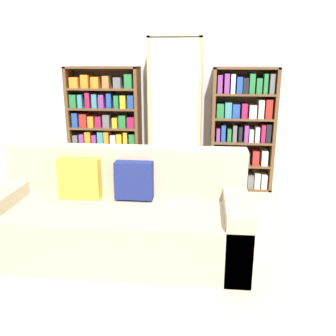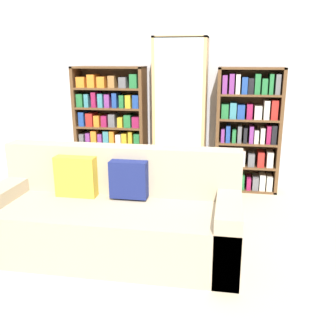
{
  "view_description": "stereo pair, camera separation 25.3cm",
  "coord_description": "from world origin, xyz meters",
  "px_view_note": "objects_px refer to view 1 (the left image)",
  "views": [
    {
      "loc": [
        0.45,
        -2.37,
        1.64
      ],
      "look_at": [
        0.07,
        1.38,
        0.52
      ],
      "focal_mm": 40.0,
      "sensor_mm": 36.0,
      "label": 1
    },
    {
      "loc": [
        0.7,
        -2.34,
        1.64
      ],
      "look_at": [
        0.07,
        1.38,
        0.52
      ],
      "focal_mm": 40.0,
      "sensor_mm": 36.0,
      "label": 2
    }
  ],
  "objects_px": {
    "display_cabinet": "(175,116)",
    "bookshelf_right": "(243,130)",
    "couch": "(120,219)",
    "bookshelf_left": "(105,129)",
    "wine_bottle": "(203,201)"
  },
  "relations": [
    {
      "from": "couch",
      "to": "wine_bottle",
      "type": "bearing_deg",
      "value": 51.45
    },
    {
      "from": "couch",
      "to": "wine_bottle",
      "type": "distance_m",
      "value": 1.14
    },
    {
      "from": "couch",
      "to": "display_cabinet",
      "type": "distance_m",
      "value": 1.93
    },
    {
      "from": "bookshelf_left",
      "to": "wine_bottle",
      "type": "relative_size",
      "value": 4.05
    },
    {
      "from": "couch",
      "to": "bookshelf_right",
      "type": "distance_m",
      "value": 2.2
    },
    {
      "from": "display_cabinet",
      "to": "bookshelf_right",
      "type": "bearing_deg",
      "value": 1.14
    },
    {
      "from": "display_cabinet",
      "to": "bookshelf_left",
      "type": "bearing_deg",
      "value": 178.94
    },
    {
      "from": "bookshelf_left",
      "to": "wine_bottle",
      "type": "height_order",
      "value": "bookshelf_left"
    },
    {
      "from": "display_cabinet",
      "to": "wine_bottle",
      "type": "relative_size",
      "value": 4.97
    },
    {
      "from": "display_cabinet",
      "to": "wine_bottle",
      "type": "height_order",
      "value": "display_cabinet"
    },
    {
      "from": "couch",
      "to": "display_cabinet",
      "type": "height_order",
      "value": "display_cabinet"
    },
    {
      "from": "couch",
      "to": "bookshelf_right",
      "type": "xyz_separation_m",
      "value": [
        1.18,
        1.81,
        0.45
      ]
    },
    {
      "from": "couch",
      "to": "bookshelf_right",
      "type": "relative_size",
      "value": 1.4
    },
    {
      "from": "display_cabinet",
      "to": "bookshelf_right",
      "type": "height_order",
      "value": "display_cabinet"
    },
    {
      "from": "wine_bottle",
      "to": "display_cabinet",
      "type": "bearing_deg",
      "value": 112.64
    }
  ]
}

